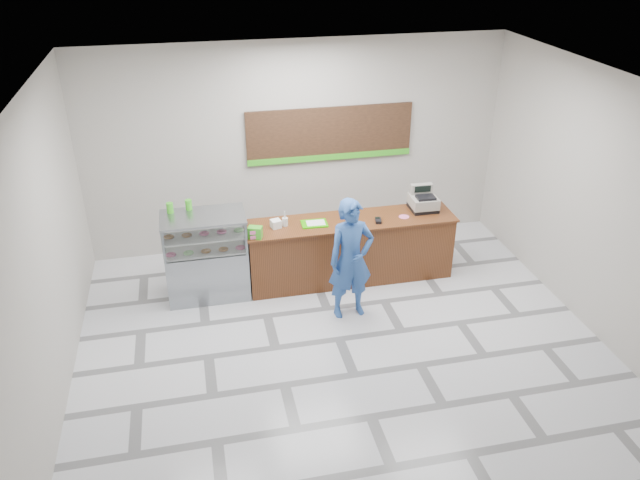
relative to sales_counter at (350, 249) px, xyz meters
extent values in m
plane|color=silver|center=(-0.55, -1.55, -0.52)|extent=(7.00, 7.00, 0.00)
plane|color=#B3ADA4|center=(-0.55, 1.45, 1.23)|extent=(7.00, 0.00, 7.00)
plane|color=silver|center=(-0.55, -1.55, 2.98)|extent=(7.00, 7.00, 0.00)
cube|color=#622F15|center=(0.00, 0.00, -0.02)|extent=(3.20, 0.70, 1.00)
cube|color=#622F15|center=(0.00, 0.00, 0.50)|extent=(3.26, 0.76, 0.03)
cube|color=gray|center=(-2.22, 0.00, -0.12)|extent=(1.20, 0.70, 0.80)
cube|color=white|center=(-2.22, 0.00, 0.53)|extent=(1.20, 0.70, 0.50)
cube|color=gray|center=(-2.22, 0.00, 0.80)|extent=(1.22, 0.72, 0.03)
cube|color=silver|center=(-2.22, 0.00, 0.30)|extent=(1.14, 0.64, 0.02)
cube|color=silver|center=(-2.22, 0.00, 0.54)|extent=(1.14, 0.64, 0.02)
torus|color=pink|center=(-2.72, -0.10, 0.34)|extent=(0.15, 0.15, 0.05)
torus|color=#94DE83|center=(-2.47, -0.10, 0.34)|extent=(0.15, 0.15, 0.05)
torus|color=#AC713A|center=(-2.22, -0.10, 0.34)|extent=(0.15, 0.15, 0.05)
torus|color=#AC713A|center=(-1.97, -0.10, 0.34)|extent=(0.15, 0.15, 0.05)
torus|color=pink|center=(-1.72, -0.10, 0.34)|extent=(0.15, 0.15, 0.05)
torus|color=#AC713A|center=(-2.72, 0.05, 0.58)|extent=(0.15, 0.15, 0.05)
torus|color=#AC713A|center=(-2.47, 0.05, 0.58)|extent=(0.15, 0.15, 0.05)
torus|color=pink|center=(-2.22, 0.05, 0.58)|extent=(0.15, 0.15, 0.05)
torus|color=pink|center=(-1.97, 0.05, 0.58)|extent=(0.15, 0.15, 0.05)
torus|color=#94DE83|center=(-1.72, 0.05, 0.58)|extent=(0.15, 0.15, 0.05)
cube|color=black|center=(0.00, 1.41, 1.43)|extent=(2.80, 0.05, 0.90)
cube|color=green|center=(0.00, 1.38, 1.03)|extent=(2.80, 0.02, 0.10)
cube|color=black|center=(1.21, 0.12, 0.54)|extent=(0.41, 0.41, 0.06)
cube|color=gray|center=(1.21, 0.12, 0.66)|extent=(0.42, 0.44, 0.16)
cube|color=black|center=(1.21, 0.04, 0.76)|extent=(0.29, 0.21, 0.04)
cube|color=gray|center=(1.21, 0.24, 0.82)|extent=(0.35, 0.11, 0.16)
cube|color=black|center=(1.21, 0.18, 0.84)|extent=(0.26, 0.02, 0.10)
cube|color=black|center=(0.39, -0.15, 0.54)|extent=(0.12, 0.19, 0.04)
cube|color=#2ABF00|center=(-0.58, -0.02, 0.52)|extent=(0.40, 0.30, 0.02)
cube|color=white|center=(-0.55, -0.02, 0.53)|extent=(0.29, 0.21, 0.00)
cube|color=white|center=(-1.16, 0.00, 0.57)|extent=(0.17, 0.17, 0.12)
cylinder|color=silver|center=(-1.01, 0.02, 0.58)|extent=(0.09, 0.09, 0.13)
cube|color=green|center=(-1.50, -0.27, 0.60)|extent=(0.23, 0.19, 0.17)
cylinder|color=pink|center=(0.83, -0.07, 0.52)|extent=(0.16, 0.16, 0.00)
cylinder|color=green|center=(-2.67, 0.21, 0.89)|extent=(0.10, 0.10, 0.15)
cylinder|color=green|center=(-2.40, 0.27, 0.89)|extent=(0.10, 0.10, 0.15)
imported|color=#2B549F|center=(-0.25, -0.95, 0.38)|extent=(0.69, 0.49, 1.80)
camera|label=1|loc=(-2.31, -8.27, 4.72)|focal=35.00mm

